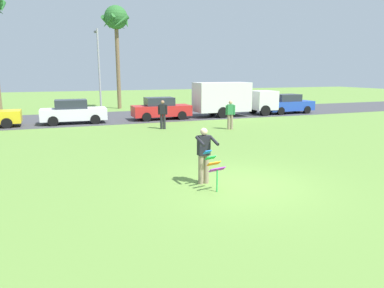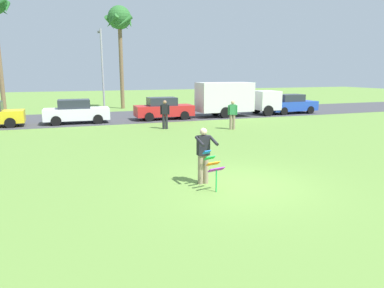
{
  "view_description": "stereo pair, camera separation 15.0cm",
  "coord_description": "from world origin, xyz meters",
  "views": [
    {
      "loc": [
        -5.0,
        -9.02,
        3.35
      ],
      "look_at": [
        -1.01,
        1.52,
        1.05
      ],
      "focal_mm": 32.79,
      "sensor_mm": 36.0,
      "label": 1
    },
    {
      "loc": [
        -4.86,
        -9.07,
        3.35
      ],
      "look_at": [
        -1.01,
        1.52,
        1.05
      ],
      "focal_mm": 32.79,
      "sensor_mm": 36.0,
      "label": 2
    }
  ],
  "objects": [
    {
      "name": "palm_tree_right_near",
      "position": [
        0.37,
        24.71,
        7.85
      ],
      "size": [
        2.58,
        2.71,
        9.33
      ],
      "color": "brown",
      "rests_on": "ground"
    },
    {
      "name": "parked_car_blue",
      "position": [
        12.9,
        15.61,
        0.77
      ],
      "size": [
        4.23,
        1.89,
        1.6
      ],
      "color": "#2347B7",
      "rests_on": "ground"
    },
    {
      "name": "parked_truck_white_box",
      "position": [
        7.6,
        15.61,
        1.41
      ],
      "size": [
        6.7,
        2.13,
        2.62
      ],
      "color": "silver",
      "rests_on": "ground"
    },
    {
      "name": "ground_plane",
      "position": [
        0.0,
        0.0,
        0.0
      ],
      "size": [
        120.0,
        120.0,
        0.0
      ],
      "primitive_type": "plane",
      "color": "olive"
    },
    {
      "name": "person_kite_flyer",
      "position": [
        -1.01,
        0.5,
        0.95
      ],
      "size": [
        0.54,
        0.66,
        1.73
      ],
      "color": "gray",
      "rests_on": "ground"
    },
    {
      "name": "parked_car_red",
      "position": [
        1.9,
        15.61,
        0.77
      ],
      "size": [
        4.21,
        1.85,
        1.6
      ],
      "color": "red",
      "rests_on": "ground"
    },
    {
      "name": "person_walker_near",
      "position": [
        0.79,
        11.25,
        0.93
      ],
      "size": [
        0.53,
        0.35,
        1.73
      ],
      "color": "#26262B",
      "rests_on": "ground"
    },
    {
      "name": "parked_car_white",
      "position": [
        -4.16,
        15.61,
        0.77
      ],
      "size": [
        4.24,
        1.91,
        1.6
      ],
      "color": "white",
      "rests_on": "ground"
    },
    {
      "name": "road_strip",
      "position": [
        0.0,
        18.01,
        0.01
      ],
      "size": [
        120.0,
        8.0,
        0.01
      ],
      "primitive_type": "cube",
      "color": "#424247",
      "rests_on": "ground"
    },
    {
      "name": "person_walker_far",
      "position": [
        4.54,
        9.7,
        0.93
      ],
      "size": [
        0.54,
        0.33,
        1.73
      ],
      "color": "gray",
      "rests_on": "ground"
    },
    {
      "name": "streetlight_pole",
      "position": [
        -1.58,
        22.71,
        4.0
      ],
      "size": [
        0.24,
        1.65,
        7.0
      ],
      "color": "#9E9EA3",
      "rests_on": "ground"
    },
    {
      "name": "kite_held",
      "position": [
        -0.98,
        -0.16,
        0.76
      ],
      "size": [
        0.53,
        0.69,
        1.13
      ],
      "color": "blue",
      "rests_on": "ground"
    }
  ]
}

